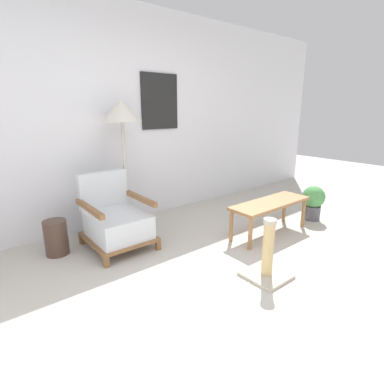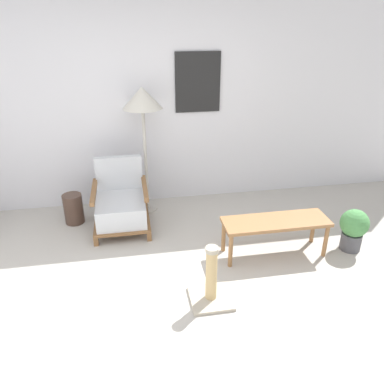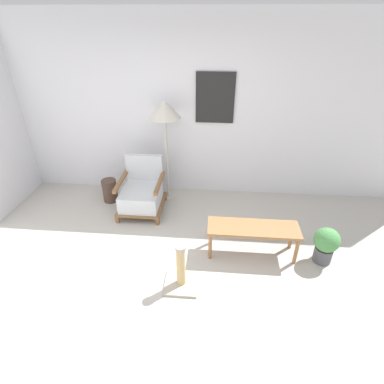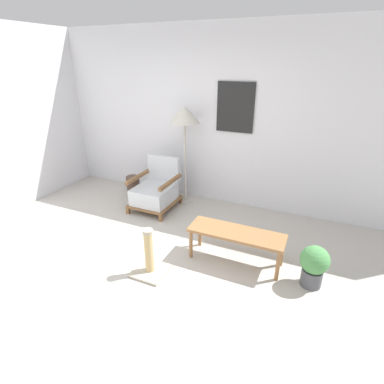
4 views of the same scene
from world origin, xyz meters
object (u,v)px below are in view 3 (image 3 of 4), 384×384
(armchair, at_px, (142,193))
(floor_lamp, at_px, (165,114))
(vase, at_px, (110,191))
(coffee_table, at_px, (253,230))
(potted_plant, at_px, (326,244))
(scratching_post, at_px, (181,273))

(armchair, height_order, floor_lamp, floor_lamp)
(floor_lamp, height_order, vase, floor_lamp)
(coffee_table, distance_m, vase, 2.39)
(armchair, height_order, vase, armchair)
(armchair, distance_m, potted_plant, 2.59)
(vase, distance_m, potted_plant, 3.20)
(potted_plant, height_order, scratching_post, scratching_post)
(armchair, relative_size, coffee_table, 0.72)
(coffee_table, xyz_separation_m, potted_plant, (0.85, -0.07, -0.09))
(floor_lamp, bearing_deg, potted_plant, -31.98)
(floor_lamp, bearing_deg, coffee_table, -45.04)
(floor_lamp, distance_m, coffee_table, 2.03)
(vase, distance_m, scratching_post, 2.11)
(scratching_post, bearing_deg, armchair, 117.91)
(coffee_table, distance_m, potted_plant, 0.86)
(potted_plant, bearing_deg, armchair, 159.36)
(armchair, relative_size, scratching_post, 1.42)
(floor_lamp, height_order, coffee_table, floor_lamp)
(armchair, relative_size, floor_lamp, 0.50)
(vase, bearing_deg, floor_lamp, 11.52)
(coffee_table, xyz_separation_m, vase, (-2.14, 1.05, -0.17))
(coffee_table, bearing_deg, armchair, 151.69)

